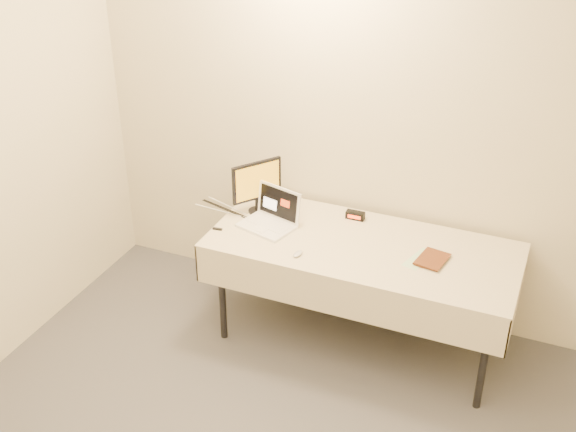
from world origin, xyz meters
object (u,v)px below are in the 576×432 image
at_px(monitor, 257,183).
at_px(book, 421,242).
at_px(laptop, 272,217).
at_px(table, 363,253).

relative_size(monitor, book, 1.69).
xyz_separation_m(monitor, book, (1.11, -0.13, -0.10)).
xyz_separation_m(laptop, monitor, (-0.15, 0.12, 0.15)).
bearing_deg(table, book, -1.04).
bearing_deg(book, laptop, -170.74).
bearing_deg(monitor, book, -60.77).
bearing_deg(book, monitor, -176.67).
xyz_separation_m(laptop, book, (0.95, -0.01, 0.05)).
relative_size(laptop, book, 1.84).
height_order(table, book, book).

